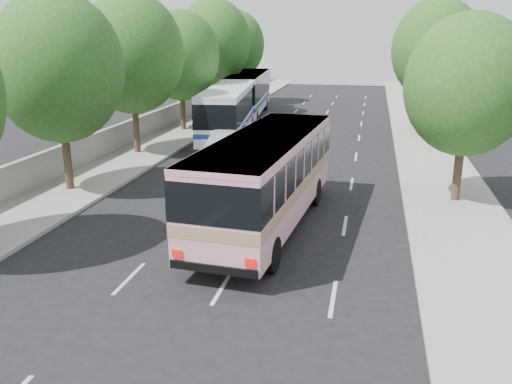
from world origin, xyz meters
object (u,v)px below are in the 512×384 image
(white_pickup, at_px, (226,144))
(tour_coach_front, at_px, (228,108))
(pink_bus, at_px, (267,172))
(pink_taxi, at_px, (285,170))
(tour_coach_rear, at_px, (248,90))

(white_pickup, xyz_separation_m, tour_coach_front, (-1.35, 5.78, 1.24))
(pink_bus, bearing_deg, tour_coach_front, 114.32)
(pink_bus, distance_m, white_pickup, 11.58)
(pink_taxi, relative_size, white_pickup, 0.65)
(pink_bus, bearing_deg, white_pickup, 117.59)
(white_pickup, bearing_deg, pink_bus, -75.14)
(pink_taxi, relative_size, tour_coach_rear, 0.31)
(pink_taxi, bearing_deg, tour_coach_front, 123.33)
(pink_bus, height_order, white_pickup, pink_bus)
(tour_coach_front, bearing_deg, pink_bus, -77.45)
(pink_bus, xyz_separation_m, white_pickup, (-4.45, 10.61, -1.31))
(pink_bus, bearing_deg, tour_coach_rear, 109.11)
(white_pickup, xyz_separation_m, tour_coach_rear, (-2.41, 16.37, 1.32))
(pink_taxi, bearing_deg, white_pickup, 138.85)
(pink_bus, relative_size, tour_coach_rear, 0.91)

